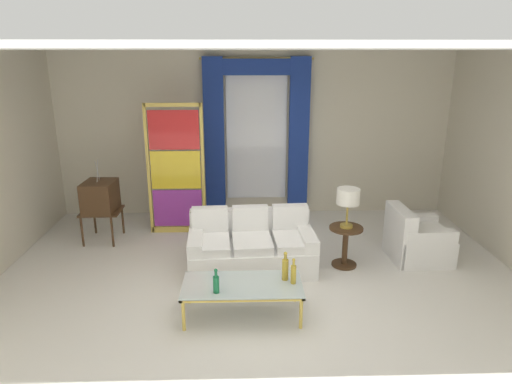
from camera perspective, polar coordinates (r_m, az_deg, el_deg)
The scene contains 15 objects.
ground_plane at distance 6.14m, azimuth 0.56°, elevation -11.93°, with size 16.00×16.00×0.00m, color white.
wall_rear at distance 8.55m, azimuth -0.25°, elevation 7.18°, with size 8.00×0.12×3.00m, color beige.
ceiling_slab at distance 6.16m, azimuth 0.33°, elevation 17.50°, with size 8.00×7.60×0.04m, color white.
curtained_window at distance 8.35m, azimuth 0.08°, elevation 8.61°, with size 2.00×0.17×2.70m.
couch_white_long at distance 6.58m, azimuth -0.60°, elevation -6.85°, with size 1.81×1.02×0.86m.
coffee_table at distance 5.41m, azimuth -1.73°, elevation -11.68°, with size 1.39×0.66×0.41m.
bottle_blue_decanter at distance 5.42m, azimuth 3.66°, elevation -9.48°, with size 0.08×0.08×0.36m.
bottle_crystal_tall at distance 5.36m, azimuth 4.69°, elevation -10.07°, with size 0.06×0.06×0.31m.
bottle_amber_squat at distance 5.18m, azimuth -5.00°, elevation -11.26°, with size 0.07×0.07×0.29m.
vintage_tv at distance 7.76m, azimuth -18.88°, elevation -0.68°, with size 0.62×0.62×1.35m.
armchair_white at distance 7.22m, azimuth 19.23°, elevation -5.78°, with size 0.85×0.84×0.80m.
stained_glass_divider at distance 7.69m, azimuth -9.95°, elevation 2.41°, with size 0.95×0.05×2.20m.
peacock_figurine at distance 7.58m, azimuth -6.18°, elevation -4.32°, with size 0.44×0.60×0.50m.
round_side_table at distance 6.71m, azimuth 11.08°, elevation -6.23°, with size 0.48×0.48×0.59m.
table_lamp_brass at distance 6.48m, azimuth 11.41°, elevation -0.76°, with size 0.32×0.32×0.57m.
Camera 1 is at (-0.23, -5.36, 2.99)m, focal length 32.07 mm.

